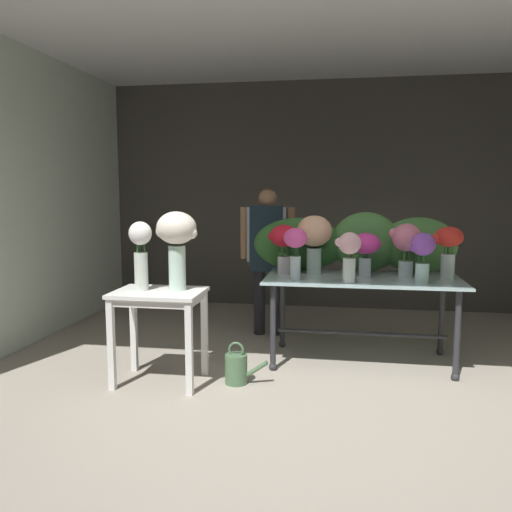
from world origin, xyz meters
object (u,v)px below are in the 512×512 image
at_px(vase_white_roses_tall, 141,252).
at_px(watering_can, 237,368).
at_px(vase_blush_hydrangea, 349,252).
at_px(vase_rosy_roses, 406,243).
at_px(side_table_white, 159,305).
at_px(vase_violet_ranunculus, 423,253).
at_px(vase_peach_dahlias, 314,236).
at_px(vase_fuchsia_carnations, 295,246).
at_px(vase_crimson_lilies, 284,241).
at_px(display_table_glass, 362,291).
at_px(vase_scarlet_anemones, 448,246).
at_px(florist, 267,246).
at_px(vase_cream_lisianthus_tall, 177,239).
at_px(vase_magenta_stock, 366,248).

distance_m(vase_white_roses_tall, watering_can, 1.21).
relative_size(vase_blush_hydrangea, vase_rosy_roses, 0.89).
distance_m(side_table_white, vase_violet_ranunculus, 2.20).
relative_size(vase_blush_hydrangea, vase_violet_ranunculus, 1.01).
xyz_separation_m(vase_peach_dahlias, vase_fuchsia_carnations, (-0.14, -0.37, -0.05)).
bearing_deg(side_table_white, vase_violet_ranunculus, 14.64).
relative_size(side_table_white, watering_can, 2.14).
distance_m(vase_peach_dahlias, vase_violet_ranunculus, 0.99).
relative_size(vase_rosy_roses, vase_crimson_lilies, 1.05).
height_order(vase_fuchsia_carnations, vase_white_roses_tall, vase_white_roses_tall).
bearing_deg(vase_rosy_roses, display_table_glass, -168.89).
xyz_separation_m(vase_scarlet_anemones, vase_fuchsia_carnations, (-1.30, -0.22, -0.00)).
relative_size(display_table_glass, vase_fuchsia_carnations, 3.81).
height_order(side_table_white, vase_rosy_roses, vase_rosy_roses).
relative_size(florist, vase_cream_lisianthus_tall, 2.49).
height_order(vase_violet_ranunculus, vase_cream_lisianthus_tall, vase_cream_lisianthus_tall).
bearing_deg(florist, vase_peach_dahlias, -50.35).
relative_size(vase_violet_ranunculus, watering_can, 1.20).
height_order(vase_magenta_stock, vase_cream_lisianthus_tall, vase_cream_lisianthus_tall).
relative_size(vase_blush_hydrangea, vase_peach_dahlias, 0.78).
height_order(side_table_white, vase_violet_ranunculus, vase_violet_ranunculus).
bearing_deg(vase_blush_hydrangea, vase_crimson_lilies, 148.60).
bearing_deg(vase_peach_dahlias, vase_magenta_stock, -18.22).
xyz_separation_m(florist, vase_blush_hydrangea, (0.84, -1.08, 0.07)).
xyz_separation_m(side_table_white, vase_rosy_roses, (1.99, 0.84, 0.45)).
height_order(vase_rosy_roses, vase_cream_lisianthus_tall, vase_cream_lisianthus_tall).
xyz_separation_m(vase_scarlet_anemones, vase_rosy_roses, (-0.34, 0.08, 0.01)).
xyz_separation_m(vase_violet_ranunculus, watering_can, (-1.47, -0.48, -0.91)).
xyz_separation_m(side_table_white, vase_violet_ranunculus, (2.09, 0.55, 0.40)).
bearing_deg(display_table_glass, vase_magenta_stock, -32.83).
bearing_deg(vase_cream_lisianthus_tall, vase_rosy_roses, 23.12).
relative_size(vase_scarlet_anemones, vase_rosy_roses, 0.96).
xyz_separation_m(vase_violet_ranunculus, vase_crimson_lilies, (-1.19, 0.28, 0.05)).
distance_m(vase_crimson_lilies, vase_white_roses_tall, 1.34).
bearing_deg(watering_can, side_table_white, -173.94).
relative_size(vase_magenta_stock, vase_violet_ranunculus, 0.94).
bearing_deg(vase_rosy_roses, vase_peach_dahlias, 175.50).
relative_size(vase_magenta_stock, vase_blush_hydrangea, 0.94).
relative_size(florist, vase_scarlet_anemones, 3.42).
xyz_separation_m(vase_violet_ranunculus, vase_white_roses_tall, (-2.24, -0.55, 0.03)).
height_order(vase_magenta_stock, vase_blush_hydrangea, vase_blush_hydrangea).
bearing_deg(vase_blush_hydrangea, vase_scarlet_anemones, 19.11).
bearing_deg(vase_magenta_stock, vase_crimson_lilies, 174.37).
bearing_deg(vase_crimson_lilies, vase_cream_lisianthus_tall, -134.61).
bearing_deg(side_table_white, vase_fuchsia_carnations, 27.50).
bearing_deg(vase_scarlet_anemones, watering_can, -157.98).
distance_m(vase_scarlet_anemones, vase_blush_hydrangea, 0.89).
bearing_deg(vase_fuchsia_carnations, florist, 111.07).
distance_m(vase_blush_hydrangea, vase_crimson_lilies, 0.69).
distance_m(vase_magenta_stock, vase_violet_ranunculus, 0.50).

